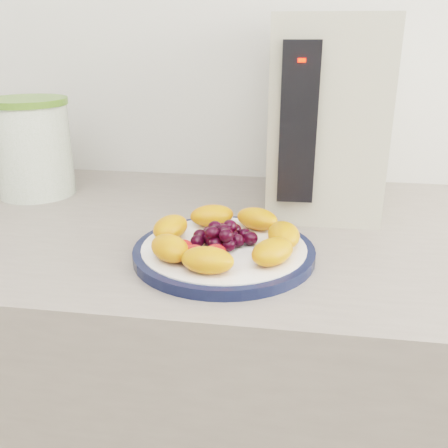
# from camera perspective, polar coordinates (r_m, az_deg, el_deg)

# --- Properties ---
(counter) EXTENTS (3.50, 0.60, 0.90)m
(counter) POSITION_cam_1_polar(r_m,az_deg,el_deg) (1.08, -3.55, -22.76)
(counter) COLOR gray
(counter) RESTS_ON floor
(cabinet_face) EXTENTS (3.48, 0.58, 0.84)m
(cabinet_face) POSITION_cam_1_polar(r_m,az_deg,el_deg) (1.10, -3.52, -23.89)
(cabinet_face) COLOR #9E7553
(cabinet_face) RESTS_ON floor
(plate_rim) EXTENTS (0.25, 0.25, 0.01)m
(plate_rim) POSITION_cam_1_polar(r_m,az_deg,el_deg) (0.70, -0.00, -3.24)
(plate_rim) COLOR #121936
(plate_rim) RESTS_ON counter
(plate_face) EXTENTS (0.23, 0.23, 0.02)m
(plate_face) POSITION_cam_1_polar(r_m,az_deg,el_deg) (0.70, -0.00, -3.17)
(plate_face) COLOR white
(plate_face) RESTS_ON counter
(canister) EXTENTS (0.16, 0.16, 0.17)m
(canister) POSITION_cam_1_polar(r_m,az_deg,el_deg) (1.03, -21.01, 7.84)
(canister) COLOR #3D6322
(canister) RESTS_ON counter
(canister_lid) EXTENTS (0.16, 0.16, 0.01)m
(canister_lid) POSITION_cam_1_polar(r_m,az_deg,el_deg) (1.01, -21.69, 12.89)
(canister_lid) COLOR #567C30
(canister_lid) RESTS_ON canister
(appliance_body) EXTENTS (0.19, 0.26, 0.32)m
(appliance_body) POSITION_cam_1_polar(r_m,az_deg,el_deg) (0.91, 11.34, 12.16)
(appliance_body) COLOR #B6B19C
(appliance_body) RESTS_ON counter
(appliance_panel) EXTENTS (0.06, 0.02, 0.24)m
(appliance_panel) POSITION_cam_1_polar(r_m,az_deg,el_deg) (0.77, 8.48, 11.19)
(appliance_panel) COLOR black
(appliance_panel) RESTS_ON appliance_body
(appliance_led) EXTENTS (0.01, 0.01, 0.01)m
(appliance_led) POSITION_cam_1_polar(r_m,az_deg,el_deg) (0.75, 8.88, 18.01)
(appliance_led) COLOR #FF0C05
(appliance_led) RESTS_ON appliance_panel
(fruit_plate) EXTENTS (0.22, 0.22, 0.03)m
(fruit_plate) POSITION_cam_1_polar(r_m,az_deg,el_deg) (0.69, -0.16, -1.46)
(fruit_plate) COLOR orange
(fruit_plate) RESTS_ON plate_face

